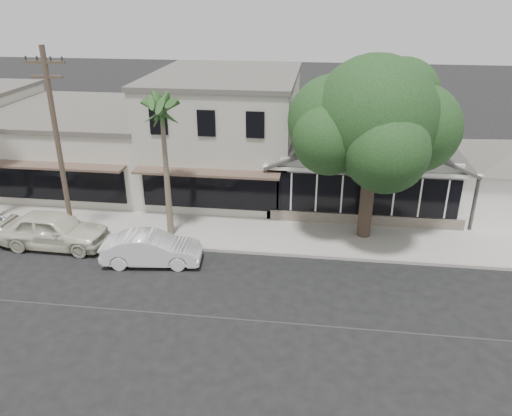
# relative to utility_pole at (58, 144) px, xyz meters

# --- Properties ---
(ground) EXTENTS (140.00, 140.00, 0.00)m
(ground) POSITION_rel_utility_pole_xyz_m (9.00, -5.20, -4.79)
(ground) COLOR black
(ground) RESTS_ON ground
(sidewalk_north) EXTENTS (90.00, 3.50, 0.15)m
(sidewalk_north) POSITION_rel_utility_pole_xyz_m (1.00, 1.55, -4.71)
(sidewalk_north) COLOR #9E9991
(sidewalk_north) RESTS_ON ground
(corner_shop) EXTENTS (10.40, 8.60, 5.10)m
(corner_shop) POSITION_rel_utility_pole_xyz_m (14.00, 7.27, -2.17)
(corner_shop) COLOR white
(corner_shop) RESTS_ON ground
(row_building_near) EXTENTS (8.00, 10.00, 6.50)m
(row_building_near) POSITION_rel_utility_pole_xyz_m (6.00, 8.30, -1.54)
(row_building_near) COLOR beige
(row_building_near) RESTS_ON ground
(row_building_midnear) EXTENTS (10.00, 10.00, 4.20)m
(row_building_midnear) POSITION_rel_utility_pole_xyz_m (-3.00, 8.30, -2.69)
(row_building_midnear) COLOR beige
(row_building_midnear) RESTS_ON ground
(utility_pole) EXTENTS (1.80, 0.24, 9.00)m
(utility_pole) POSITION_rel_utility_pole_xyz_m (0.00, 0.00, 0.00)
(utility_pole) COLOR brown
(utility_pole) RESTS_ON ground
(car_0) EXTENTS (5.07, 2.14, 1.71)m
(car_0) POSITION_rel_utility_pole_xyz_m (-0.51, -0.71, -3.93)
(car_0) COLOR beige
(car_0) RESTS_ON ground
(car_1) EXTENTS (4.43, 1.97, 1.41)m
(car_1) POSITION_rel_utility_pole_xyz_m (4.49, -1.65, -4.08)
(car_1) COLOR white
(car_1) RESTS_ON ground
(shade_tree) EXTENTS (7.81, 7.06, 8.67)m
(shade_tree) POSITION_rel_utility_pole_xyz_m (13.79, 2.31, 0.92)
(shade_tree) COLOR #46372A
(shade_tree) RESTS_ON ground
(palm_east) EXTENTS (2.75, 2.75, 7.25)m
(palm_east) POSITION_rel_utility_pole_xyz_m (4.56, 0.96, 1.43)
(palm_east) COLOR #726651
(palm_east) RESTS_ON ground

